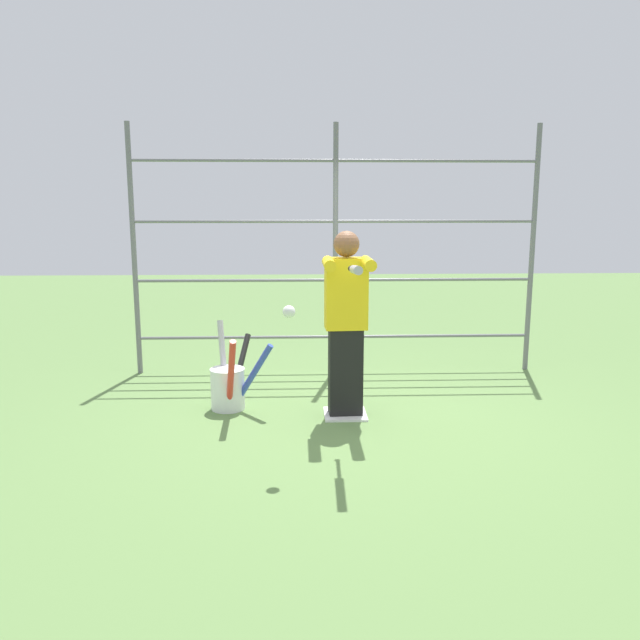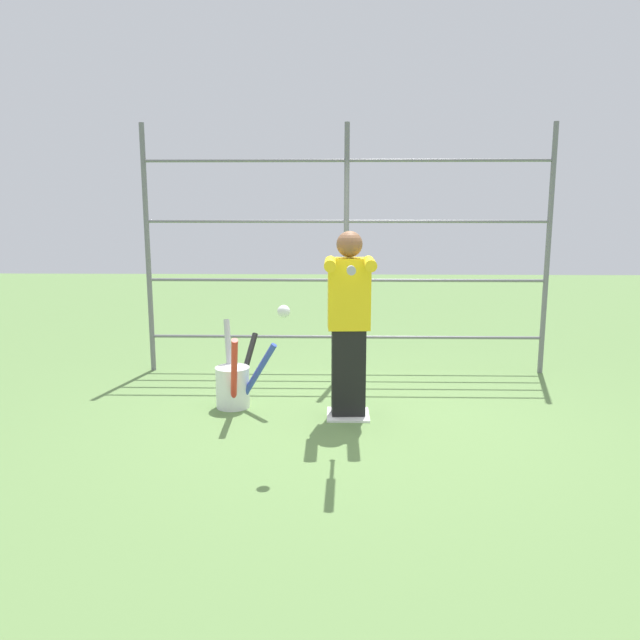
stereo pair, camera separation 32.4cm
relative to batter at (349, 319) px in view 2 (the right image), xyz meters
name	(u,v)px [view 2 (the right image)]	position (x,y,z in m)	size (l,w,h in m)	color
ground_plane	(348,416)	(0.00, -0.02, -0.94)	(24.00, 24.00, 0.00)	#608447
home_plate	(348,415)	(0.00, -0.02, -0.93)	(0.40, 0.40, 0.02)	white
fence_backstop	(346,251)	(0.00, -1.62, 0.50)	(4.71, 0.06, 2.89)	slate
batter	(349,319)	(0.00, 0.00, 0.00)	(0.45, 0.60, 1.75)	black
baseball_bat_swinging	(351,270)	(0.01, 0.94, 0.55)	(0.07, 0.83, 0.13)	black
softball_in_flight	(284,311)	(0.51, 1.06, 0.25)	(0.10, 0.10, 0.10)	white
bat_bucket	(234,383)	(1.12, -0.25, -0.70)	(0.64, 1.06, 0.85)	white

